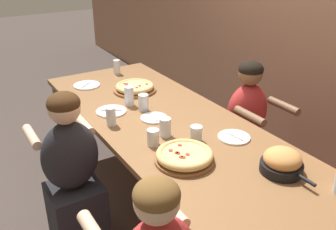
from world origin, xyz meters
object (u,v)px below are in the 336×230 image
(pizza_board_main, at_px, (184,156))
(empty_plate_a, at_px, (111,111))
(empty_plate_c, at_px, (234,137))
(diner_far_center, at_px, (245,132))
(skillet_bowl, at_px, (282,162))
(diner_near_center, at_px, (73,178))
(drinking_glass_c, at_px, (165,128))
(empty_plate_d, at_px, (154,118))
(drinking_glass_h, at_px, (153,138))
(drinking_glass_a, at_px, (196,134))
(drinking_glass_d, at_px, (111,117))
(pizza_board_second, at_px, (135,88))
(drinking_glass_g, at_px, (129,97))
(drinking_glass_f, at_px, (117,68))
(drinking_glass_b, at_px, (143,103))
(empty_plate_b, at_px, (87,85))

(pizza_board_main, bearing_deg, empty_plate_a, -174.51)
(empty_plate_c, bearing_deg, diner_far_center, 128.74)
(pizza_board_main, xyz_separation_m, diner_far_center, (-0.44, 0.89, -0.29))
(skillet_bowl, bearing_deg, empty_plate_a, -158.67)
(diner_near_center, bearing_deg, drinking_glass_c, -19.49)
(empty_plate_a, bearing_deg, empty_plate_d, 38.74)
(empty_plate_d, xyz_separation_m, drinking_glass_h, (0.32, -0.19, 0.04))
(empty_plate_c, xyz_separation_m, drinking_glass_a, (-0.10, -0.23, 0.04))
(empty_plate_a, bearing_deg, diner_far_center, 67.32)
(empty_plate_a, bearing_deg, drinking_glass_d, -23.50)
(pizza_board_main, xyz_separation_m, drinking_glass_h, (-0.26, -0.06, 0.01))
(empty_plate_c, relative_size, empty_plate_d, 1.09)
(pizza_board_second, relative_size, drinking_glass_a, 3.55)
(pizza_board_main, bearing_deg, diner_far_center, 116.11)
(skillet_bowl, relative_size, drinking_glass_a, 3.37)
(skillet_bowl, bearing_deg, drinking_glass_g, -166.57)
(empty_plate_d, relative_size, drinking_glass_f, 1.43)
(pizza_board_main, height_order, diner_near_center, diner_near_center)
(empty_plate_a, distance_m, drinking_glass_b, 0.24)
(drinking_glass_c, height_order, diner_far_center, diner_far_center)
(drinking_glass_d, bearing_deg, diner_far_center, 78.77)
(empty_plate_c, relative_size, diner_near_center, 0.19)
(pizza_board_second, height_order, empty_plate_b, pizza_board_second)
(pizza_board_second, xyz_separation_m, skillet_bowl, (1.49, 0.13, 0.03))
(empty_plate_d, height_order, diner_far_center, diner_far_center)
(empty_plate_d, bearing_deg, pizza_board_main, -12.69)
(pizza_board_second, distance_m, skillet_bowl, 1.50)
(diner_near_center, bearing_deg, empty_plate_a, 36.82)
(pizza_board_second, height_order, drinking_glass_d, drinking_glass_d)
(empty_plate_d, distance_m, drinking_glass_c, 0.27)
(empty_plate_c, bearing_deg, drinking_glass_b, -157.00)
(skillet_bowl, xyz_separation_m, drinking_glass_c, (-0.68, -0.32, -0.01))
(empty_plate_b, bearing_deg, drinking_glass_f, 113.76)
(empty_plate_a, distance_m, drinking_glass_d, 0.22)
(skillet_bowl, distance_m, drinking_glass_f, 1.98)
(empty_plate_c, distance_m, drinking_glass_g, 0.89)
(empty_plate_a, distance_m, diner_far_center, 1.08)
(skillet_bowl, bearing_deg, pizza_board_main, -133.05)
(empty_plate_d, bearing_deg, empty_plate_c, 29.66)
(empty_plate_d, bearing_deg, drinking_glass_f, 169.54)
(empty_plate_d, distance_m, drinking_glass_a, 0.42)
(pizza_board_main, distance_m, empty_plate_a, 0.85)
(drinking_glass_a, bearing_deg, empty_plate_c, 66.08)
(drinking_glass_h, xyz_separation_m, diner_far_center, (-0.18, 0.95, -0.30))
(empty_plate_a, bearing_deg, drinking_glass_b, 65.29)
(empty_plate_d, bearing_deg, skillet_bowl, 15.41)
(drinking_glass_d, bearing_deg, drinking_glass_a, 36.99)
(drinking_glass_b, bearing_deg, empty_plate_b, -166.09)
(pizza_board_second, distance_m, empty_plate_b, 0.44)
(skillet_bowl, distance_m, drinking_glass_h, 0.77)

